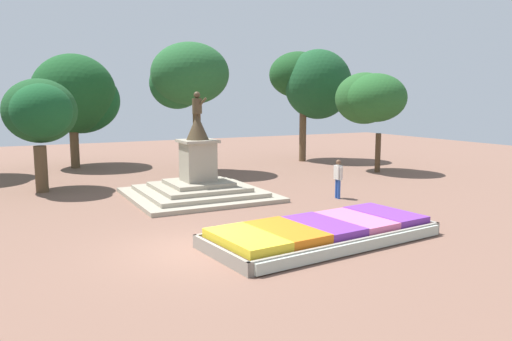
{
  "coord_description": "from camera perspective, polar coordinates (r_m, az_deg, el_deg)",
  "views": [
    {
      "loc": [
        -4.69,
        -12.78,
        4.24
      ],
      "look_at": [
        3.56,
        3.21,
        1.62
      ],
      "focal_mm": 35.0,
      "sensor_mm": 36.0,
      "label": 1
    }
  ],
  "objects": [
    {
      "name": "ground_plane",
      "position": [
        14.26,
        -6.89,
        -9.09
      ],
      "size": [
        72.58,
        72.58,
        0.0
      ],
      "primitive_type": "plane",
      "color": "brown"
    },
    {
      "name": "park_tree_mid_canopy",
      "position": [
        24.65,
        -23.41,
        6.2
      ],
      "size": [
        3.27,
        4.15,
        5.13
      ],
      "color": "brown",
      "rests_on": "ground_plane"
    },
    {
      "name": "park_tree_far_left",
      "position": [
        34.38,
        6.32,
        10.1
      ],
      "size": [
        5.18,
        5.17,
        7.47
      ],
      "color": "brown",
      "rests_on": "ground_plane"
    },
    {
      "name": "park_tree_street_side",
      "position": [
        29.59,
        12.87,
        8.06
      ],
      "size": [
        3.55,
        4.29,
        5.71
      ],
      "color": "#4C3823",
      "rests_on": "ground_plane"
    },
    {
      "name": "park_tree_distant",
      "position": [
        32.79,
        -19.85,
        7.91
      ],
      "size": [
        5.31,
        5.32,
        6.9
      ],
      "color": "brown",
      "rests_on": "ground_plane"
    },
    {
      "name": "flower_planter",
      "position": [
        15.11,
        7.55,
        -7.04
      ],
      "size": [
        7.37,
        3.74,
        0.59
      ],
      "color": "#38281C",
      "rests_on": "ground_plane"
    },
    {
      "name": "pedestrian_near_planter",
      "position": [
        21.41,
        9.36,
        -0.65
      ],
      "size": [
        0.25,
        0.57,
        1.67
      ],
      "color": "#264CA5",
      "rests_on": "ground_plane"
    },
    {
      "name": "statue_monument",
      "position": [
        21.67,
        -6.61,
        -1.24
      ],
      "size": [
        5.79,
        5.79,
        4.51
      ],
      "color": "#9E9480",
      "rests_on": "ground_plane"
    },
    {
      "name": "park_tree_behind_statue",
      "position": [
        28.7,
        -7.97,
        10.55
      ],
      "size": [
        4.33,
        4.92,
        7.3
      ],
      "color": "brown",
      "rests_on": "ground_plane"
    }
  ]
}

